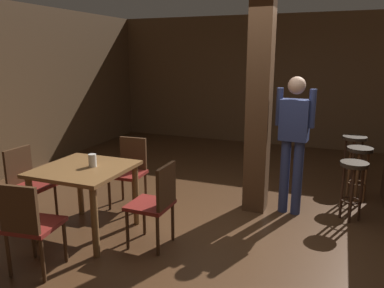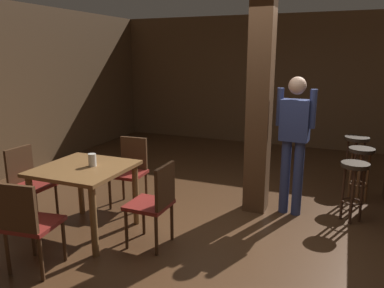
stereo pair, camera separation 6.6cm
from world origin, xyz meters
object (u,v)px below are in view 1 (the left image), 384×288
Objects in this scene: bar_stool_mid at (359,162)px; bar_stool_far at (354,149)px; dining_table at (85,179)px; standing_person at (294,136)px; bar_stool_near at (353,178)px; chair_north at (130,168)px; chair_west at (27,181)px; napkin_cup at (92,160)px; chair_south at (29,223)px; chair_east at (156,201)px.

bar_stool_far is at bearing 94.22° from bar_stool_mid.
dining_table is 2.51m from standing_person.
bar_stool_near is at bearing -91.44° from bar_stool_far.
chair_north is 1.18× the size of bar_stool_mid.
chair_west is 1.25m from chair_north.
bar_stool_far is (2.72, 2.78, -0.27)m from napkin_cup.
chair_west is 3.89m from bar_stool_near.
bar_stool_near is (2.73, 0.57, 0.03)m from chair_north.
chair_south reaches higher than dining_table.
chair_south is at bearing -139.41° from bar_stool_near.
napkin_cup reaches higher than chair_south.
standing_person is 2.24× the size of bar_stool_far.
chair_south and chair_north have the same top height.
chair_north is (0.87, 0.89, 0.00)m from chair_west.
standing_person is (1.18, 1.39, 0.50)m from chair_east.
bar_stool_far reaches higher than bar_stool_mid.
chair_east is at bearing -46.35° from chair_north.
chair_west is 1.00× the size of chair_north.
chair_south is at bearing -44.40° from chair_west.
dining_table is at bearing -142.84° from bar_stool_mid.
chair_south is 1.00× the size of chair_north.
napkin_cup reaches higher than chair_west.
chair_west and chair_south have the same top height.
napkin_cup is at bearing 36.66° from dining_table.
bar_stool_near is (0.72, 0.06, -0.46)m from standing_person.
dining_table is at bearing -0.48° from chair_west.
chair_east is 1.22× the size of bar_stool_near.
napkin_cup reaches higher than bar_stool_far.
chair_south is 1.16× the size of bar_stool_far.
chair_east is at bearing -2.65° from napkin_cup.
chair_north is at bearing 90.49° from chair_south.
chair_west is 3.25m from standing_person.
chair_west reaches higher than bar_stool_near.
chair_south is at bearing -92.11° from napkin_cup.
chair_east and chair_south have the same top height.
bar_stool_near is at bearing 11.76° from chair_north.
dining_table is at bearing 92.75° from chair_south.
chair_west is 1.22× the size of bar_stool_near.
chair_south is 1.22× the size of bar_stool_near.
dining_table reaches higher than bar_stool_far.
bar_stool_near is at bearing 27.74° from napkin_cup.
chair_west is at bearing 135.60° from chair_south.
bar_stool_near is at bearing 40.59° from chair_south.
bar_stool_far is (-0.05, 0.68, 0.02)m from bar_stool_mid.
bar_stool_near is at bearing 4.52° from standing_person.
chair_east is at bearing -142.60° from bar_stool_near.
standing_person reaches higher than bar_stool_near.
chair_south reaches higher than bar_stool_far.
dining_table is at bearing -145.37° from standing_person.
bar_stool_mid is 0.99× the size of bar_stool_far.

